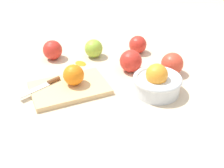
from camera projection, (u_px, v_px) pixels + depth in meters
name	position (u px, v px, depth m)	size (l,w,h in m)	color
ground_plane	(105.00, 78.00, 1.01)	(2.40, 2.40, 0.00)	beige
bowl	(157.00, 82.00, 0.91)	(0.16, 0.16, 0.11)	silver
cutting_board	(69.00, 88.00, 0.94)	(0.25, 0.17, 0.02)	#DBB77F
orange_on_board	(74.00, 75.00, 0.93)	(0.07, 0.07, 0.07)	orange
knife	(45.00, 84.00, 0.94)	(0.14, 0.10, 0.01)	silver
apple_front_center	(94.00, 48.00, 1.14)	(0.07, 0.07, 0.07)	#8EB738
apple_front_left	(131.00, 61.00, 1.03)	(0.08, 0.08, 0.08)	red
apple_front_left_2	(138.00, 45.00, 1.17)	(0.07, 0.07, 0.07)	red
apple_mid_left	(172.00, 64.00, 1.02)	(0.08, 0.08, 0.08)	#D6422D
apple_front_right	(53.00, 50.00, 1.12)	(0.08, 0.08, 0.08)	red
citrus_peel	(81.00, 63.00, 1.10)	(0.05, 0.04, 0.01)	orange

